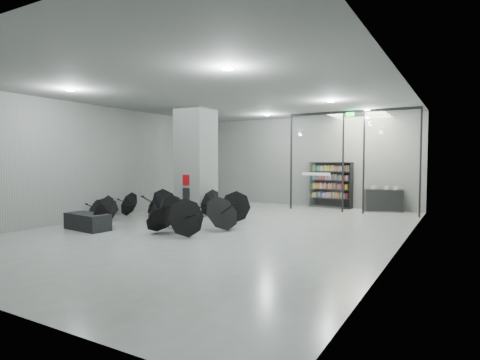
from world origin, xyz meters
The scene contains 10 objects.
room centered at (0.00, 0.00, 2.84)m, with size 14.00×14.02×4.01m.
column centered at (-2.50, 2.00, 2.00)m, with size 1.20×1.20×4.00m, color slate.
fire_cabinet centered at (-2.50, 1.38, 1.35)m, with size 0.28×0.04×0.38m, color #A50A07.
info_panel centered at (-2.50, 1.38, 0.85)m, with size 0.30×0.03×0.42m, color black.
exit_sign centered at (2.40, 5.30, 3.82)m, with size 0.30×0.06×0.15m, color #0CE533.
glass_partition centered at (2.39, 5.50, 2.18)m, with size 5.06×0.08×4.00m.
bench centered at (-3.43, -2.19, 0.24)m, with size 1.51×0.65×0.49m, color black.
bookshelf centered at (1.25, 6.75, 0.99)m, with size 1.80×0.36×1.98m, color black, non-canonical shape.
shop_counter centered at (3.46, 6.58, 0.44)m, with size 1.48×0.59×0.89m, color black.
umbrella_cluster centered at (-1.86, -0.21, 0.31)m, with size 5.75×4.57×1.31m.
Camera 1 is at (6.31, -9.98, 2.09)m, focal length 29.38 mm.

